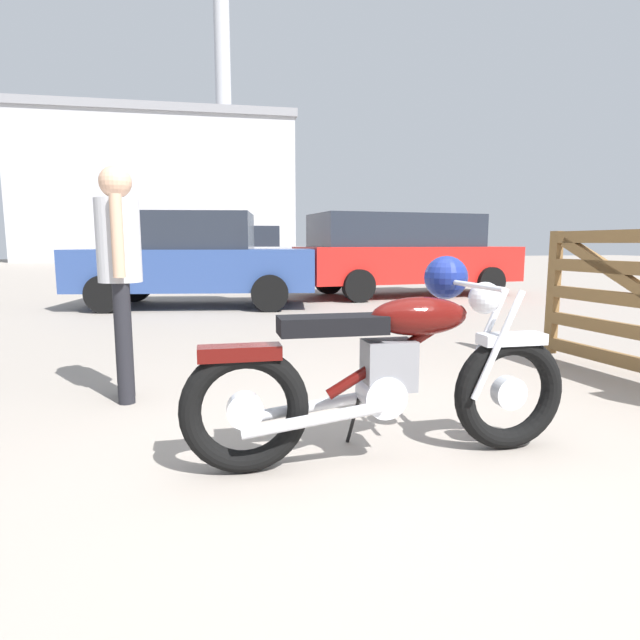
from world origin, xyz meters
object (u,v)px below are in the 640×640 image
object	(u,v)px
bystander	(120,260)
red_hatchback_near	(403,252)
pale_sedan_back	(245,253)
white_estate_far	(196,260)
vintage_motorcycle	(393,367)

from	to	relation	value
bystander	red_hatchback_near	size ratio (longest dim) A/B	0.35
red_hatchback_near	pale_sedan_back	size ratio (longest dim) A/B	1.14
bystander	white_estate_far	bearing A→B (deg)	-101.15
vintage_motorcycle	red_hatchback_near	distance (m)	8.79
bystander	white_estate_far	xyz separation A→B (m)	(0.68, 5.75, -0.18)
red_hatchback_near	pale_sedan_back	world-z (taller)	red_hatchback_near
bystander	red_hatchback_near	xyz separation A→B (m)	(5.05, 6.56, -0.08)
white_estate_far	pale_sedan_back	world-z (taller)	same
vintage_motorcycle	white_estate_far	world-z (taller)	white_estate_far
pale_sedan_back	vintage_motorcycle	bearing A→B (deg)	-93.84
white_estate_far	bystander	bearing A→B (deg)	94.70
vintage_motorcycle	bystander	size ratio (longest dim) A/B	1.25
bystander	red_hatchback_near	world-z (taller)	red_hatchback_near
vintage_motorcycle	red_hatchback_near	xyz separation A→B (m)	(3.58, 8.02, 0.45)
red_hatchback_near	pale_sedan_back	xyz separation A→B (m)	(-2.65, 6.43, -0.10)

